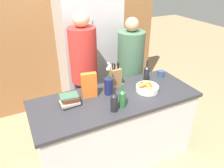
# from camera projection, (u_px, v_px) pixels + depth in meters

# --- Properties ---
(ground_plane) EXTENTS (14.00, 14.00, 0.00)m
(ground_plane) POSITION_uv_depth(u_px,v_px,m) (115.00, 156.00, 2.82)
(ground_plane) COLOR #A37F5B
(kitchen_island) EXTENTS (1.84, 0.74, 0.89)m
(kitchen_island) POSITION_uv_depth(u_px,v_px,m) (115.00, 129.00, 2.61)
(kitchen_island) COLOR silver
(kitchen_island) RESTS_ON ground_plane
(back_wall_wood) EXTENTS (3.04, 0.12, 2.60)m
(back_wall_wood) POSITION_uv_depth(u_px,v_px,m) (70.00, 28.00, 3.46)
(back_wall_wood) COLOR olive
(back_wall_wood) RESTS_ON ground_plane
(refrigerator) EXTENTS (0.87, 0.63, 1.89)m
(refrigerator) POSITION_uv_depth(u_px,v_px,m) (89.00, 54.00, 3.41)
(refrigerator) COLOR #B7B7BC
(refrigerator) RESTS_ON ground_plane
(fruit_bowl) EXTENTS (0.26, 0.26, 0.11)m
(fruit_bowl) POSITION_uv_depth(u_px,v_px,m) (147.00, 87.00, 2.50)
(fruit_bowl) COLOR silver
(fruit_bowl) RESTS_ON kitchen_island
(knife_block) EXTENTS (0.12, 0.10, 0.31)m
(knife_block) POSITION_uv_depth(u_px,v_px,m) (115.00, 77.00, 2.58)
(knife_block) COLOR olive
(knife_block) RESTS_ON kitchen_island
(flower_vase) EXTENTS (0.10, 0.10, 0.38)m
(flower_vase) POSITION_uv_depth(u_px,v_px,m) (109.00, 84.00, 2.40)
(flower_vase) COLOR #191E4C
(flower_vase) RESTS_ON kitchen_island
(cereal_box) EXTENTS (0.17, 0.09, 0.28)m
(cereal_box) POSITION_uv_depth(u_px,v_px,m) (89.00, 85.00, 2.34)
(cereal_box) COLOR orange
(cereal_box) RESTS_ON kitchen_island
(coffee_mug) EXTENTS (0.11, 0.09, 0.08)m
(coffee_mug) POSITION_uv_depth(u_px,v_px,m) (161.00, 74.00, 2.83)
(coffee_mug) COLOR #334770
(coffee_mug) RESTS_ON kitchen_island
(book_stack) EXTENTS (0.21, 0.17, 0.11)m
(book_stack) POSITION_uv_depth(u_px,v_px,m) (70.00, 100.00, 2.24)
(book_stack) COLOR #232328
(book_stack) RESTS_ON kitchen_island
(bottle_oil) EXTENTS (0.07, 0.07, 0.29)m
(bottle_oil) POSITION_uv_depth(u_px,v_px,m) (147.00, 73.00, 2.66)
(bottle_oil) COLOR black
(bottle_oil) RESTS_ON kitchen_island
(bottle_vinegar) EXTENTS (0.07, 0.07, 0.27)m
(bottle_vinegar) POSITION_uv_depth(u_px,v_px,m) (122.00, 98.00, 2.19)
(bottle_vinegar) COLOR #286633
(bottle_vinegar) RESTS_ON kitchen_island
(bottle_wine) EXTENTS (0.07, 0.07, 0.27)m
(bottle_wine) POSITION_uv_depth(u_px,v_px,m) (114.00, 101.00, 2.12)
(bottle_wine) COLOR black
(bottle_wine) RESTS_ON kitchen_island
(person_at_sink) EXTENTS (0.34, 0.34, 1.73)m
(person_at_sink) POSITION_uv_depth(u_px,v_px,m) (84.00, 70.00, 2.82)
(person_at_sink) COLOR #383842
(person_at_sink) RESTS_ON ground_plane
(person_in_blue) EXTENTS (0.37, 0.37, 1.59)m
(person_in_blue) POSITION_uv_depth(u_px,v_px,m) (130.00, 68.00, 3.10)
(person_in_blue) COLOR #383842
(person_in_blue) RESTS_ON ground_plane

